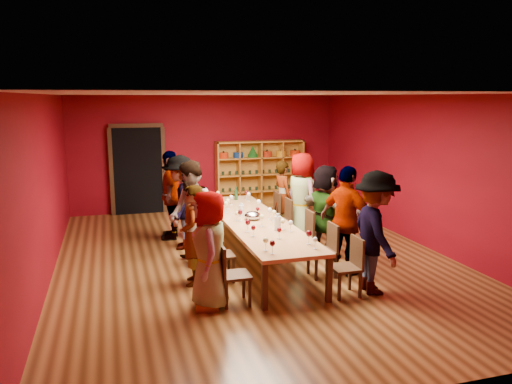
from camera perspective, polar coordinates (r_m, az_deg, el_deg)
room_shell at (r=8.93m, az=-0.16°, el=1.46°), size 7.10×9.10×3.04m
tasting_table at (r=9.09m, az=-0.15°, el=-3.52°), size 1.10×4.50×0.75m
doorway at (r=13.03m, az=-13.35°, el=2.46°), size 1.40×0.17×2.30m
shelving_unit at (r=13.49m, az=0.39°, el=2.43°), size 2.40×0.40×1.80m
chair_person_left_0 at (r=7.23m, az=-3.03°, el=-9.05°), size 0.42×0.42×0.89m
person_left_0 at (r=7.06m, az=-5.33°, el=-6.60°), size 0.55×0.87×1.68m
chair_person_left_1 at (r=8.12m, az=-4.62°, el=-6.82°), size 0.42×0.42×0.89m
person_left_1 at (r=7.97m, az=-7.33°, el=-4.92°), size 0.50×0.64×1.60m
chair_person_left_2 at (r=8.95m, az=-5.80°, el=-5.16°), size 0.42×0.42×0.89m
person_left_2 at (r=8.80m, az=-7.45°, el=-2.51°), size 0.63×0.97×1.87m
chair_person_left_3 at (r=10.00m, az=-6.98°, el=-3.48°), size 0.42×0.42×0.89m
person_left_3 at (r=9.86m, az=-8.60°, el=-1.16°), size 0.78×1.28×1.85m
chair_person_left_4 at (r=10.73m, az=-7.66°, el=-2.51°), size 0.42×0.42×0.89m
person_left_4 at (r=10.59m, az=-9.67°, el=-0.32°), size 0.74×1.18×1.87m
chair_person_right_0 at (r=7.69m, az=10.71°, el=-8.00°), size 0.42×0.42×0.89m
person_right_0 at (r=7.75m, az=13.53°, el=-4.53°), size 0.66×1.27×1.88m
chair_person_right_1 at (r=8.42m, az=8.06°, el=-6.25°), size 0.42×0.42×0.89m
person_right_1 at (r=8.45m, az=10.33°, el=-3.26°), size 0.90×1.19×1.84m
chair_person_right_2 at (r=9.29m, az=5.52°, el=-4.55°), size 0.42×0.42×0.89m
person_right_2 at (r=9.36m, az=7.94°, el=-2.15°), size 0.84×1.67×1.73m
chair_person_right_3 at (r=10.32m, az=3.18°, el=-2.97°), size 0.42×0.42×0.89m
person_right_3 at (r=10.36m, az=5.23°, el=-0.56°), size 0.70×0.99×1.83m
chair_person_right_4 at (r=10.99m, az=1.89°, el=-2.09°), size 0.42×0.42×0.89m
person_right_4 at (r=11.01m, az=3.10°, el=-0.51°), size 0.51×0.64×1.58m
wine_glass_0 at (r=9.80m, az=0.31°, el=-1.21°), size 0.09×0.09×0.22m
wine_glass_1 at (r=7.87m, az=2.67°, el=-4.40°), size 0.08×0.08×0.19m
wine_glass_2 at (r=8.96m, az=-1.82°, el=-2.39°), size 0.09×0.09×0.21m
wine_glass_3 at (r=10.54m, az=-4.42°, el=-0.39°), size 0.09×0.09×0.22m
wine_glass_4 at (r=9.34m, az=0.20°, el=-1.98°), size 0.07×0.07×0.18m
wine_glass_5 at (r=7.40m, az=6.77°, el=-5.49°), size 0.07×0.07×0.18m
wine_glass_6 at (r=8.39m, az=3.09°, el=-3.42°), size 0.08×0.08×0.19m
wine_glass_7 at (r=10.87m, az=-1.10°, el=-0.10°), size 0.08×0.08×0.20m
wine_glass_8 at (r=7.99m, az=-0.30°, el=-4.16°), size 0.08×0.08×0.19m
wine_glass_9 at (r=9.12m, az=1.59°, el=-2.15°), size 0.09×0.09×0.21m
wine_glass_10 at (r=10.83m, az=-4.37°, el=-0.17°), size 0.08×0.08×0.20m
wine_glass_11 at (r=10.33m, az=-2.85°, el=-0.65°), size 0.08×0.08×0.20m
wine_glass_12 at (r=8.25m, az=-0.94°, el=-3.55°), size 0.09×0.09×0.21m
wine_glass_13 at (r=8.97m, az=2.07°, el=-2.42°), size 0.08×0.08×0.20m
wine_glass_14 at (r=7.26m, az=1.11°, el=-5.61°), size 0.08×0.08×0.20m
wine_glass_15 at (r=8.99m, az=-2.18°, el=-2.52°), size 0.07×0.07×0.18m
wine_glass_16 at (r=9.65m, az=-3.44°, el=-1.41°), size 0.09×0.09×0.22m
wine_glass_17 at (r=7.12m, az=1.89°, el=-5.96°), size 0.08×0.08×0.20m
wine_glass_18 at (r=10.69m, az=-0.84°, el=-0.30°), size 0.08×0.08×0.19m
wine_glass_19 at (r=8.28m, az=3.98°, el=-3.60°), size 0.08×0.08×0.20m
wine_glass_20 at (r=7.61m, az=6.06°, el=-4.81°), size 0.09×0.09×0.22m
wine_glass_21 at (r=8.58m, az=0.67°, el=-2.95°), size 0.09×0.09×0.22m
wine_glass_22 at (r=9.92m, az=-3.24°, el=-1.08°), size 0.09×0.09×0.22m
spittoon_bowl at (r=9.09m, az=-0.40°, el=-2.73°), size 0.31×0.31×0.17m
carafe_a at (r=9.33m, az=-1.69°, el=-2.12°), size 0.12×0.12×0.25m
carafe_b at (r=8.35m, az=2.49°, el=-3.56°), size 0.14×0.14×0.29m
wine_bottle at (r=10.83m, az=-2.30°, el=-0.30°), size 0.10×0.10×0.30m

